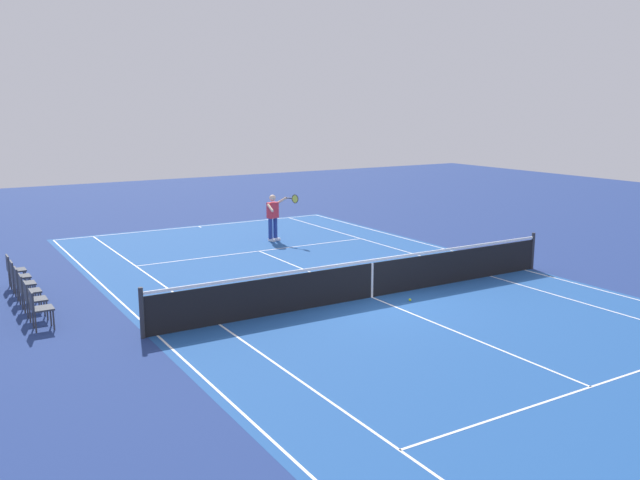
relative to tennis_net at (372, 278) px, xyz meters
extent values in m
plane|color=navy|center=(0.00, 0.00, -0.49)|extent=(60.00, 60.00, 0.00)
cube|color=#1E4C93|center=(0.00, 0.00, -0.49)|extent=(24.20, 11.40, 0.00)
cube|color=white|center=(11.90, 0.00, -0.49)|extent=(0.05, 11.00, 0.01)
cube|color=white|center=(0.00, -5.50, -0.49)|extent=(23.80, 0.05, 0.01)
cube|color=white|center=(0.00, 5.50, -0.49)|extent=(23.80, 0.05, 0.01)
cube|color=white|center=(0.00, -4.11, -0.49)|extent=(23.80, 0.05, 0.01)
cube|color=white|center=(0.00, 4.11, -0.49)|extent=(23.80, 0.05, 0.01)
cube|color=white|center=(6.40, 0.00, -0.49)|extent=(0.05, 8.22, 0.01)
cube|color=white|center=(-6.40, 0.00, -0.49)|extent=(0.05, 8.22, 0.01)
cube|color=white|center=(0.00, 0.00, -0.49)|extent=(12.80, 0.05, 0.01)
cube|color=white|center=(11.75, 0.00, -0.49)|extent=(0.30, 0.05, 0.01)
cylinder|color=#2D2D33|center=(0.00, -5.80, 0.05)|extent=(0.10, 0.10, 1.08)
cylinder|color=#2D2D33|center=(0.00, 5.80, 0.05)|extent=(0.10, 0.10, 1.08)
cube|color=black|center=(0.00, 0.00, -0.05)|extent=(0.02, 11.60, 0.88)
cube|color=white|center=(0.00, 0.00, 0.46)|extent=(0.04, 11.60, 0.06)
cube|color=white|center=(0.00, 0.00, -0.05)|extent=(0.04, 0.06, 0.88)
cylinder|color=navy|center=(7.73, -1.11, -0.04)|extent=(0.15, 0.15, 0.74)
cube|color=white|center=(7.67, -1.13, -0.45)|extent=(0.30, 0.19, 0.09)
cylinder|color=navy|center=(7.80, -1.34, -0.04)|extent=(0.15, 0.15, 0.74)
cube|color=white|center=(7.74, -1.36, -0.45)|extent=(0.30, 0.19, 0.09)
cube|color=#E03342|center=(7.76, -1.23, 0.61)|extent=(0.34, 0.43, 0.56)
sphere|color=beige|center=(7.76, -1.23, 1.04)|extent=(0.23, 0.23, 0.23)
cylinder|color=beige|center=(7.51, -1.01, 0.74)|extent=(0.41, 0.10, 0.26)
cylinder|color=beige|center=(7.68, -1.55, 0.94)|extent=(0.39, 0.32, 0.30)
cylinder|color=#232326|center=(7.39, -1.70, 1.05)|extent=(0.28, 0.12, 0.04)
torus|color=#232326|center=(7.11, -1.78, 1.05)|extent=(0.31, 0.11, 0.31)
cylinder|color=#C6D84C|center=(7.11, -1.78, 1.05)|extent=(0.26, 0.08, 0.27)
sphere|color=#CCE01E|center=(-0.77, -0.60, -0.46)|extent=(0.07, 0.07, 0.07)
cylinder|color=#38383D|center=(1.84, 7.27, -0.27)|extent=(0.04, 0.04, 0.44)
cylinder|color=#38383D|center=(1.48, 7.27, -0.27)|extent=(0.04, 0.04, 0.44)
cylinder|color=#38383D|center=(1.84, 7.63, -0.27)|extent=(0.04, 0.04, 0.44)
cylinder|color=#38383D|center=(1.48, 7.63, -0.27)|extent=(0.04, 0.04, 0.44)
cube|color=#333842|center=(1.66, 7.45, -0.03)|extent=(0.44, 0.44, 0.04)
cube|color=#333842|center=(1.66, 7.65, 0.19)|extent=(0.44, 0.04, 0.40)
cylinder|color=#38383D|center=(2.64, 7.27, -0.27)|extent=(0.04, 0.04, 0.44)
cylinder|color=#38383D|center=(2.28, 7.27, -0.27)|extent=(0.04, 0.04, 0.44)
cylinder|color=#38383D|center=(2.64, 7.63, -0.27)|extent=(0.04, 0.04, 0.44)
cylinder|color=#38383D|center=(2.28, 7.63, -0.27)|extent=(0.04, 0.04, 0.44)
cube|color=#333842|center=(2.46, 7.45, -0.03)|extent=(0.44, 0.44, 0.04)
cube|color=#333842|center=(2.46, 7.65, 0.19)|extent=(0.44, 0.04, 0.40)
cylinder|color=#38383D|center=(3.45, 7.27, -0.27)|extent=(0.04, 0.04, 0.44)
cylinder|color=#38383D|center=(3.09, 7.27, -0.27)|extent=(0.04, 0.04, 0.44)
cylinder|color=#38383D|center=(3.45, 7.63, -0.27)|extent=(0.04, 0.04, 0.44)
cylinder|color=#38383D|center=(3.09, 7.63, -0.27)|extent=(0.04, 0.04, 0.44)
cube|color=#333842|center=(3.27, 7.45, -0.03)|extent=(0.44, 0.44, 0.04)
cube|color=#333842|center=(3.27, 7.65, 0.19)|extent=(0.44, 0.04, 0.40)
cylinder|color=#38383D|center=(4.25, 7.27, -0.27)|extent=(0.04, 0.04, 0.44)
cylinder|color=#38383D|center=(3.89, 7.27, -0.27)|extent=(0.04, 0.04, 0.44)
cylinder|color=#38383D|center=(4.25, 7.63, -0.27)|extent=(0.04, 0.04, 0.44)
cylinder|color=#38383D|center=(3.89, 7.63, -0.27)|extent=(0.04, 0.04, 0.44)
cube|color=#333842|center=(4.07, 7.45, -0.03)|extent=(0.44, 0.44, 0.04)
cube|color=#333842|center=(4.07, 7.65, 0.19)|extent=(0.44, 0.04, 0.40)
cylinder|color=#38383D|center=(5.05, 7.27, -0.27)|extent=(0.04, 0.04, 0.44)
cylinder|color=#38383D|center=(4.69, 7.27, -0.27)|extent=(0.04, 0.04, 0.44)
cylinder|color=#38383D|center=(5.05, 7.63, -0.27)|extent=(0.04, 0.04, 0.44)
cylinder|color=#38383D|center=(4.69, 7.63, -0.27)|extent=(0.04, 0.04, 0.44)
cube|color=#333842|center=(4.87, 7.45, -0.03)|extent=(0.44, 0.44, 0.04)
cube|color=#333842|center=(4.87, 7.65, 0.19)|extent=(0.44, 0.04, 0.40)
cylinder|color=#38383D|center=(5.85, 7.27, -0.27)|extent=(0.04, 0.04, 0.44)
cylinder|color=#38383D|center=(5.49, 7.27, -0.27)|extent=(0.04, 0.04, 0.44)
cylinder|color=#38383D|center=(5.85, 7.63, -0.27)|extent=(0.04, 0.04, 0.44)
cylinder|color=#38383D|center=(5.49, 7.63, -0.27)|extent=(0.04, 0.04, 0.44)
cube|color=#333842|center=(5.67, 7.45, -0.03)|extent=(0.44, 0.44, 0.04)
cube|color=#333842|center=(5.67, 7.65, 0.19)|extent=(0.44, 0.04, 0.40)
camera|label=1|loc=(-13.08, 9.46, 4.18)|focal=37.36mm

